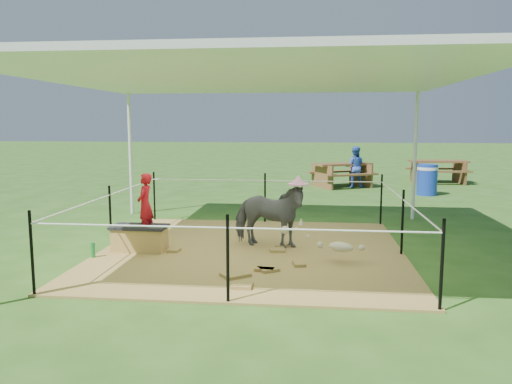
# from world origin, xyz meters

# --- Properties ---
(ground) EXTENTS (90.00, 90.00, 0.00)m
(ground) POSITION_xyz_m (0.00, 0.00, 0.00)
(ground) COLOR #2D5919
(ground) RESTS_ON ground
(hay_patch) EXTENTS (4.60, 4.60, 0.03)m
(hay_patch) POSITION_xyz_m (0.00, 0.00, 0.01)
(hay_patch) COLOR brown
(hay_patch) RESTS_ON ground
(canopy_tent) EXTENTS (6.30, 6.30, 2.90)m
(canopy_tent) POSITION_xyz_m (0.00, 0.00, 2.69)
(canopy_tent) COLOR silver
(canopy_tent) RESTS_ON ground
(rope_fence) EXTENTS (4.54, 4.54, 1.00)m
(rope_fence) POSITION_xyz_m (0.00, -0.00, 0.64)
(rope_fence) COLOR black
(rope_fence) RESTS_ON ground
(straw_bale) EXTENTS (0.79, 0.40, 0.35)m
(straw_bale) POSITION_xyz_m (-1.70, -0.22, 0.20)
(straw_bale) COLOR #B88F43
(straw_bale) RESTS_ON hay_patch
(dark_cloth) EXTENTS (0.84, 0.45, 0.04)m
(dark_cloth) POSITION_xyz_m (-1.70, -0.22, 0.40)
(dark_cloth) COLOR black
(dark_cloth) RESTS_ON straw_bale
(woman) EXTENTS (0.23, 0.35, 0.94)m
(woman) POSITION_xyz_m (-1.60, -0.22, 0.85)
(woman) COLOR red
(woman) RESTS_ON straw_bale
(green_bottle) EXTENTS (0.06, 0.06, 0.22)m
(green_bottle) POSITION_xyz_m (-2.25, -0.67, 0.14)
(green_bottle) COLOR #1C7F39
(green_bottle) RESTS_ON hay_patch
(pony) EXTENTS (1.31, 0.83, 1.02)m
(pony) POSITION_xyz_m (0.24, 0.20, 0.54)
(pony) COLOR #4A494E
(pony) RESTS_ON hay_patch
(pink_hat) EXTENTS (0.32, 0.32, 0.15)m
(pink_hat) POSITION_xyz_m (0.24, 0.20, 1.13)
(pink_hat) COLOR pink
(pink_hat) RESTS_ON pony
(foal) EXTENTS (1.06, 0.86, 0.52)m
(foal) POSITION_xyz_m (1.32, -0.58, 0.29)
(foal) COLOR beige
(foal) RESTS_ON hay_patch
(trash_barrel) EXTENTS (0.62, 0.62, 0.85)m
(trash_barrel) POSITION_xyz_m (4.09, 6.63, 0.42)
(trash_barrel) COLOR #1739AE
(trash_barrel) RESTS_ON ground
(picnic_table_near) EXTENTS (2.19, 1.98, 0.75)m
(picnic_table_near) POSITION_xyz_m (1.86, 8.19, 0.37)
(picnic_table_near) COLOR #53381C
(picnic_table_near) RESTS_ON ground
(picnic_table_far) EXTENTS (1.88, 1.40, 0.76)m
(picnic_table_far) POSITION_xyz_m (5.09, 9.56, 0.38)
(picnic_table_far) COLOR brown
(picnic_table_far) RESTS_ON ground
(distant_person) EXTENTS (0.67, 0.55, 1.27)m
(distant_person) POSITION_xyz_m (2.25, 8.10, 0.63)
(distant_person) COLOR blue
(distant_person) RESTS_ON ground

